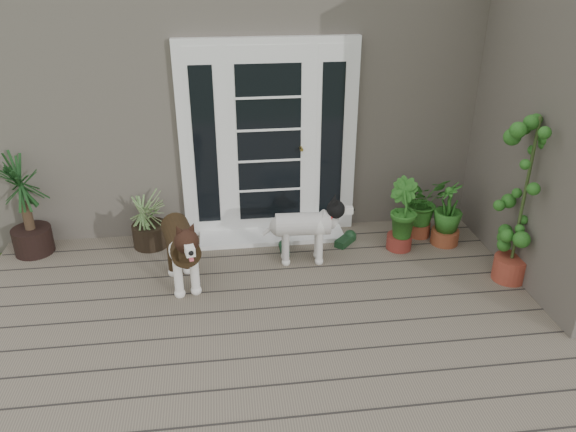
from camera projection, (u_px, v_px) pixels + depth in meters
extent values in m
cube|color=#6B5B4C|center=(321.00, 358.00, 4.53)|extent=(6.20, 4.60, 0.12)
cube|color=#665E54|center=(269.00, 69.00, 7.67)|extent=(7.40, 4.00, 3.10)
cube|color=white|center=(269.00, 141.00, 5.98)|extent=(1.90, 0.14, 2.15)
cube|color=white|center=(272.00, 236.00, 6.26)|extent=(1.60, 0.40, 0.05)
imported|color=#245A19|center=(421.00, 210.00, 6.19)|extent=(0.64, 0.64, 0.63)
imported|color=#215E1B|center=(401.00, 224.00, 5.93)|extent=(0.48, 0.48, 0.58)
imported|color=#25641C|center=(447.00, 220.00, 6.04)|extent=(0.48, 0.48, 0.58)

